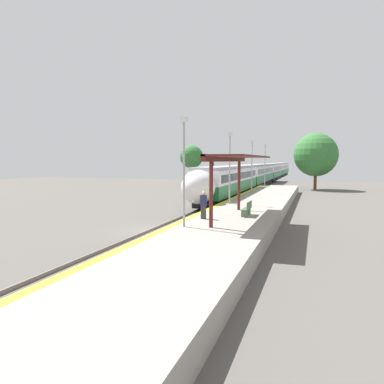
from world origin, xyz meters
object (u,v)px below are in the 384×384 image
(railway_signal, at_px, (212,176))
(lamppost_far, at_px, (252,163))
(train, at_px, (265,173))
(lamppost_mid, at_px, (230,163))
(lamppost_near, at_px, (184,165))
(person_waiting, at_px, (203,205))
(lamppost_farthest, at_px, (265,162))
(platform_bench, at_px, (247,208))

(railway_signal, xyz_separation_m, lamppost_far, (4.87, -2.25, 1.55))
(train, relative_size, lamppost_mid, 15.43)
(railway_signal, relative_size, lamppost_far, 0.75)
(railway_signal, height_order, lamppost_far, lamppost_far)
(lamppost_near, bearing_deg, person_waiting, 85.97)
(lamppost_far, bearing_deg, lamppost_near, -90.00)
(railway_signal, distance_m, lamppost_farthest, 9.84)
(lamppost_mid, xyz_separation_m, lamppost_farthest, (0.00, 21.31, 0.00))
(train, xyz_separation_m, platform_bench, (4.88, -46.69, -0.75))
(railway_signal, xyz_separation_m, lamppost_mid, (4.87, -12.90, 1.55))
(lamppost_farthest, bearing_deg, railway_signal, -120.07)
(lamppost_far, bearing_deg, railway_signal, 155.23)
(train, bearing_deg, lamppost_farthest, -82.86)
(lamppost_near, xyz_separation_m, lamppost_far, (0.00, 21.31, 0.00))
(railway_signal, bearing_deg, lamppost_near, -78.32)
(platform_bench, relative_size, lamppost_mid, 0.30)
(platform_bench, xyz_separation_m, lamppost_near, (-2.43, -4.83, 2.70))
(train, distance_m, lamppost_farthest, 19.80)
(lamppost_far, bearing_deg, lamppost_farthest, 90.00)
(train, height_order, lamppost_near, lamppost_near)
(train, distance_m, railway_signal, 28.07)
(platform_bench, height_order, person_waiting, person_waiting)
(person_waiting, xyz_separation_m, lamppost_farthest, (-0.20, 29.13, 2.35))
(train, relative_size, person_waiting, 53.65)
(railway_signal, distance_m, lamppost_mid, 13.88)
(lamppost_far, height_order, lamppost_farthest, same)
(platform_bench, xyz_separation_m, lamppost_far, (-2.43, 16.48, 2.70))
(platform_bench, distance_m, person_waiting, 3.01)
(person_waiting, bearing_deg, platform_bench, 41.82)
(lamppost_near, relative_size, lamppost_far, 1.00)
(platform_bench, bearing_deg, railway_signal, 111.28)
(lamppost_mid, bearing_deg, train, 93.43)
(platform_bench, xyz_separation_m, lamppost_mid, (-2.43, 5.83, 2.70))
(lamppost_far, distance_m, lamppost_farthest, 10.66)
(platform_bench, bearing_deg, lamppost_mid, 112.61)
(person_waiting, distance_m, railway_signal, 21.35)
(railway_signal, height_order, lamppost_farthest, lamppost_farthest)
(person_waiting, distance_m, lamppost_far, 18.62)
(person_waiting, xyz_separation_m, railway_signal, (-5.07, 20.72, 0.80))
(railway_signal, relative_size, lamppost_mid, 0.75)
(train, relative_size, lamppost_far, 15.43)
(railway_signal, bearing_deg, lamppost_mid, -69.33)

